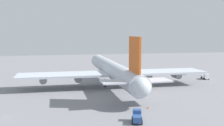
{
  "coord_description": "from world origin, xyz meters",
  "views": [
    {
      "loc": [
        -93.75,
        20.31,
        18.69
      ],
      "look_at": [
        0.0,
        0.0,
        8.06
      ],
      "focal_mm": 42.99,
      "sensor_mm": 36.0,
      "label": 1
    }
  ],
  "objects_px": {
    "cargo_container_fore": "(185,73)",
    "safety_cone_tail": "(148,107)",
    "cargo_airplane": "(112,70)",
    "fuel_truck": "(205,76)",
    "safety_cone_nose": "(99,72)",
    "maintenance_van": "(137,117)"
  },
  "relations": [
    {
      "from": "cargo_airplane",
      "to": "fuel_truck",
      "type": "bearing_deg",
      "value": -83.62
    },
    {
      "from": "fuel_truck",
      "to": "safety_cone_tail",
      "type": "distance_m",
      "value": 52.01
    },
    {
      "from": "cargo_airplane",
      "to": "safety_cone_nose",
      "type": "xyz_separation_m",
      "value": [
        32.63,
        -0.51,
        -5.2
      ]
    },
    {
      "from": "safety_cone_nose",
      "to": "safety_cone_tail",
      "type": "distance_m",
      "value": 64.06
    },
    {
      "from": "fuel_truck",
      "to": "cargo_container_fore",
      "type": "height_order",
      "value": "fuel_truck"
    },
    {
      "from": "safety_cone_nose",
      "to": "cargo_container_fore",
      "type": "bearing_deg",
      "value": -110.61
    },
    {
      "from": "cargo_airplane",
      "to": "safety_cone_nose",
      "type": "bearing_deg",
      "value": -0.9
    },
    {
      "from": "safety_cone_nose",
      "to": "maintenance_van",
      "type": "bearing_deg",
      "value": 176.84
    },
    {
      "from": "cargo_airplane",
      "to": "maintenance_van",
      "type": "bearing_deg",
      "value": 175.03
    },
    {
      "from": "cargo_container_fore",
      "to": "safety_cone_tail",
      "type": "bearing_deg",
      "value": 144.23
    },
    {
      "from": "safety_cone_nose",
      "to": "safety_cone_tail",
      "type": "height_order",
      "value": "safety_cone_nose"
    },
    {
      "from": "cargo_airplane",
      "to": "maintenance_van",
      "type": "relative_size",
      "value": 16.49
    },
    {
      "from": "safety_cone_tail",
      "to": "cargo_airplane",
      "type": "bearing_deg",
      "value": 4.17
    },
    {
      "from": "cargo_airplane",
      "to": "fuel_truck",
      "type": "xyz_separation_m",
      "value": [
        4.47,
        -39.94,
        -4.42
      ]
    },
    {
      "from": "fuel_truck",
      "to": "safety_cone_tail",
      "type": "height_order",
      "value": "fuel_truck"
    },
    {
      "from": "cargo_airplane",
      "to": "safety_cone_tail",
      "type": "distance_m",
      "value": 31.92
    },
    {
      "from": "maintenance_van",
      "to": "safety_cone_nose",
      "type": "bearing_deg",
      "value": -3.16
    },
    {
      "from": "cargo_container_fore",
      "to": "safety_cone_tail",
      "type": "distance_m",
      "value": 61.45
    },
    {
      "from": "cargo_container_fore",
      "to": "safety_cone_tail",
      "type": "xyz_separation_m",
      "value": [
        -49.86,
        35.92,
        -0.46
      ]
    },
    {
      "from": "maintenance_van",
      "to": "cargo_container_fore",
      "type": "xyz_separation_m",
      "value": [
        59.07,
        -41.74,
        -0.39
      ]
    },
    {
      "from": "cargo_container_fore",
      "to": "safety_cone_tail",
      "type": "relative_size",
      "value": 4.24
    },
    {
      "from": "maintenance_van",
      "to": "safety_cone_nose",
      "type": "xyz_separation_m",
      "value": [
        73.24,
        -4.04,
        -0.84
      ]
    }
  ]
}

